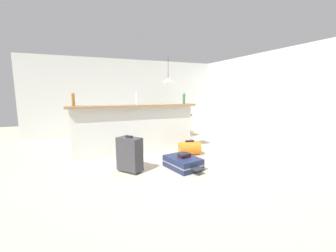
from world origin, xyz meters
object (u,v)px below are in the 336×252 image
(bottle_clear, at_px, (137,98))
(suitcase_flat_navy, at_px, (183,163))
(duffel_bag_orange, at_px, (190,148))
(dining_chair_near_partition, at_px, (177,123))
(book_stack, at_px, (184,155))
(dining_table, at_px, (171,117))
(bottle_amber, at_px, (73,100))
(suitcase_upright_charcoal, at_px, (130,154))
(bottle_green, at_px, (184,99))
(pendant_lamp, at_px, (168,80))

(bottle_clear, relative_size, suitcase_flat_navy, 0.33)
(bottle_clear, relative_size, duffel_bag_orange, 0.55)
(dining_chair_near_partition, bearing_deg, book_stack, -111.82)
(dining_table, bearing_deg, bottle_amber, -153.68)
(bottle_clear, height_order, suitcase_flat_navy, bottle_clear)
(suitcase_flat_navy, relative_size, suitcase_upright_charcoal, 1.31)
(suitcase_upright_charcoal, bearing_deg, bottle_green, 33.44)
(bottle_green, distance_m, pendant_lamp, 1.72)
(dining_chair_near_partition, relative_size, book_stack, 3.50)
(bottle_clear, distance_m, dining_chair_near_partition, 1.86)
(dining_table, relative_size, pendant_lamp, 1.36)
(bottle_green, xyz_separation_m, suitcase_upright_charcoal, (-1.63, -1.08, -0.94))
(pendant_lamp, height_order, book_stack, pendant_lamp)
(pendant_lamp, bearing_deg, bottle_green, -99.06)
(bottle_amber, relative_size, dining_table, 0.24)
(suitcase_flat_navy, bearing_deg, suitcase_upright_charcoal, 167.01)
(duffel_bag_orange, distance_m, suitcase_upright_charcoal, 1.62)
(bottle_clear, bearing_deg, dining_table, 44.30)
(bottle_green, height_order, suitcase_upright_charcoal, bottle_green)
(suitcase_upright_charcoal, height_order, book_stack, suitcase_upright_charcoal)
(bottle_green, bearing_deg, dining_chair_near_partition, 74.83)
(bottle_green, distance_m, dining_chair_near_partition, 1.24)
(dining_table, bearing_deg, suitcase_flat_navy, -109.34)
(pendant_lamp, bearing_deg, dining_chair_near_partition, -89.99)
(bottle_green, xyz_separation_m, pendant_lamp, (0.26, 1.62, 0.53))
(suitcase_upright_charcoal, bearing_deg, duffel_bag_orange, 19.42)
(bottle_amber, height_order, dining_chair_near_partition, bottle_amber)
(dining_chair_near_partition, height_order, suitcase_flat_navy, dining_chair_near_partition)
(bottle_amber, distance_m, dining_chair_near_partition, 3.00)
(dining_table, relative_size, book_stack, 4.14)
(bottle_amber, bearing_deg, bottle_clear, -2.24)
(pendant_lamp, relative_size, duffel_bag_orange, 1.51)
(bottle_clear, relative_size, dining_chair_near_partition, 0.32)
(bottle_clear, height_order, book_stack, bottle_clear)
(bottle_amber, bearing_deg, suitcase_flat_navy, -37.42)
(dining_chair_near_partition, relative_size, pendant_lamp, 1.15)
(bottle_clear, bearing_deg, bottle_green, -3.03)
(pendant_lamp, xyz_separation_m, suitcase_upright_charcoal, (-1.89, -2.70, -1.48))
(pendant_lamp, xyz_separation_m, duffel_bag_orange, (-0.37, -2.16, -1.66))
(duffel_bag_orange, bearing_deg, pendant_lamp, 80.19)
(dining_table, relative_size, suitcase_upright_charcoal, 1.64)
(pendant_lamp, relative_size, suitcase_upright_charcoal, 1.21)
(pendant_lamp, bearing_deg, bottle_clear, -132.63)
(bottle_amber, height_order, bottle_green, bottle_amber)
(bottle_clear, distance_m, book_stack, 1.79)
(bottle_clear, xyz_separation_m, suitcase_upright_charcoal, (-0.46, -1.14, -0.96))
(bottle_amber, bearing_deg, suitcase_upright_charcoal, -53.39)
(pendant_lamp, bearing_deg, duffel_bag_orange, -99.81)
(bottle_clear, height_order, dining_chair_near_partition, bottle_clear)
(bottle_amber, relative_size, book_stack, 0.99)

